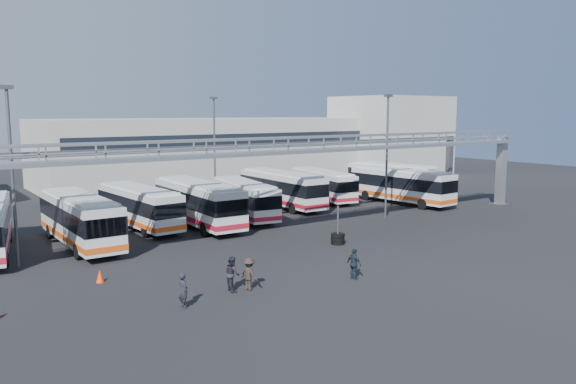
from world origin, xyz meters
TOP-DOWN VIEW (x-y plane):
  - ground at (0.00, 0.00)m, footprint 140.00×140.00m
  - gantry at (0.00, 5.87)m, footprint 51.40×5.15m
  - warehouse at (12.00, 38.00)m, footprint 42.00×14.00m
  - building_right at (38.00, 32.00)m, footprint 14.00×12.00m
  - light_pole_left at (-16.00, 8.00)m, footprint 0.70×0.35m
  - light_pole_mid at (12.00, 7.00)m, footprint 0.70×0.35m
  - light_pole_back at (4.00, 22.00)m, footprint 0.70×0.35m
  - bus_2 at (-11.60, 11.50)m, footprint 2.59×11.06m
  - bus_3 at (-6.34, 14.78)m, footprint 3.05×10.52m
  - bus_4 at (-2.32, 12.93)m, footprint 3.01×11.44m
  - bus_5 at (2.32, 13.77)m, footprint 4.12×10.43m
  - bus_6 at (7.89, 16.30)m, footprint 2.73×11.01m
  - bus_7 at (13.58, 17.38)m, footprint 4.07×10.24m
  - bus_8 at (18.59, 11.50)m, footprint 3.21×11.18m
  - bus_9 at (23.34, 17.27)m, footprint 4.19×10.73m
  - pedestrian_a at (-11.16, -3.41)m, footprint 0.40×0.60m
  - pedestrian_b at (-8.14, -2.53)m, footprint 0.76×0.92m
  - pedestrian_c at (-7.41, -2.93)m, footprint 0.87×1.18m
  - pedestrian_d at (-1.94, -4.57)m, footprint 0.46×0.99m
  - cone_right at (-13.05, 2.65)m, footprint 0.54×0.54m
  - tire_stack at (2.57, 2.05)m, footprint 0.91×0.91m

SIDE VIEW (x-z plane):
  - ground at x=0.00m, z-range 0.00..0.00m
  - cone_right at x=-13.05m, z-range 0.00..0.66m
  - tire_stack at x=2.57m, z-range -0.86..1.74m
  - pedestrian_a at x=-11.16m, z-range 0.00..1.62m
  - pedestrian_c at x=-7.41m, z-range 0.00..1.63m
  - pedestrian_d at x=-1.94m, z-range 0.00..1.66m
  - pedestrian_b at x=-8.14m, z-range 0.00..1.73m
  - bus_7 at x=13.58m, z-range 0.16..3.19m
  - bus_5 at x=2.32m, z-range 0.16..3.25m
  - bus_3 at x=-6.34m, z-range 0.17..3.32m
  - bus_9 at x=23.34m, z-range 0.17..3.35m
  - bus_6 at x=7.89m, z-range 0.18..3.51m
  - bus_8 at x=18.59m, z-range 0.18..3.54m
  - bus_2 at x=-11.60m, z-range 0.18..3.54m
  - bus_4 at x=-2.32m, z-range 0.18..3.64m
  - warehouse at x=12.00m, z-range 0.00..8.00m
  - building_right at x=38.00m, z-range 0.00..11.00m
  - gantry at x=0.00m, z-range 1.96..9.06m
  - light_pole_left at x=-16.00m, z-range 0.62..10.83m
  - light_pole_mid at x=12.00m, z-range 0.62..10.83m
  - light_pole_back at x=4.00m, z-range 0.62..10.83m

